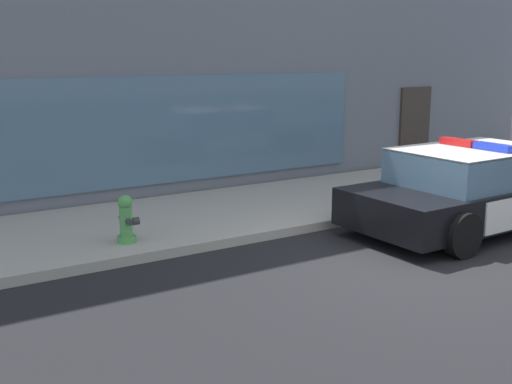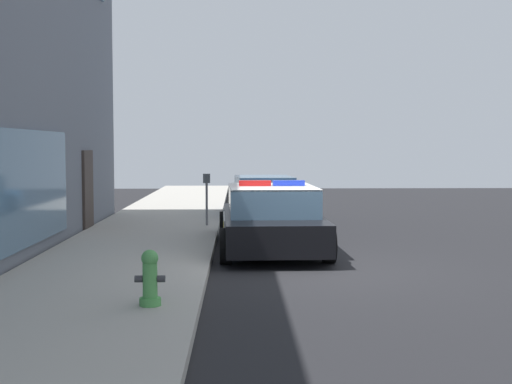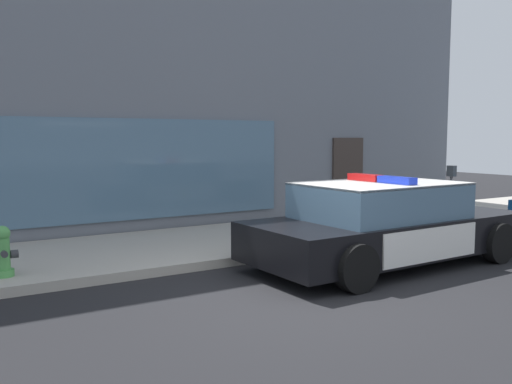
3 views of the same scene
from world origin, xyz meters
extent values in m
plane|color=black|center=(0.00, 0.00, 0.00)|extent=(48.00, 48.00, 0.00)
cube|color=#A39E93|center=(0.00, 3.52, 0.07)|extent=(48.00, 3.28, 0.15)
cube|color=slate|center=(-2.76, 5.18, 1.45)|extent=(11.76, 0.08, 2.10)
cube|color=#382D28|center=(5.47, 5.18, 1.05)|extent=(1.00, 0.08, 2.10)
cube|color=black|center=(2.43, 0.69, 0.50)|extent=(4.97, 2.08, 0.60)
cube|color=silver|center=(0.71, 0.64, 0.67)|extent=(1.43, 1.94, 0.05)
cube|color=silver|center=(2.31, 1.67, 0.50)|extent=(2.07, 0.09, 0.51)
cube|color=yellow|center=(2.31, 1.68, 0.50)|extent=(0.22, 0.02, 0.26)
cube|color=slate|center=(2.24, 0.68, 1.07)|extent=(2.61, 1.82, 0.60)
cube|color=silver|center=(2.24, 0.68, 1.36)|extent=(2.61, 1.82, 0.04)
cube|color=red|center=(2.23, 1.03, 1.44)|extent=(0.22, 0.67, 0.11)
cube|color=blue|center=(2.25, 0.33, 1.44)|extent=(0.22, 0.67, 0.11)
cylinder|color=black|center=(4.03, 1.70, 0.34)|extent=(0.69, 0.24, 0.68)
cylinder|color=black|center=(0.78, 1.61, 0.34)|extent=(0.69, 0.24, 0.68)
cylinder|color=black|center=(0.84, -0.33, 0.34)|extent=(0.69, 0.24, 0.68)
cylinder|color=#4C994C|center=(-3.22, 2.51, 0.20)|extent=(0.28, 0.28, 0.10)
cylinder|color=#4C994C|center=(-3.22, 2.51, 0.47)|extent=(0.19, 0.19, 0.45)
sphere|color=#4C994C|center=(-3.22, 2.51, 0.77)|extent=(0.22, 0.22, 0.22)
cylinder|color=#333338|center=(-3.22, 2.51, 0.84)|extent=(0.06, 0.06, 0.05)
cylinder|color=#333338|center=(-3.22, 2.37, 0.50)|extent=(0.09, 0.10, 0.09)
cylinder|color=#333338|center=(-3.22, 2.66, 0.50)|extent=(0.09, 0.10, 0.09)
cylinder|color=#333338|center=(-3.07, 2.51, 0.46)|extent=(0.10, 0.12, 0.12)
camera|label=1|loc=(-6.34, -6.17, 2.92)|focal=43.99mm
camera|label=2|loc=(-12.05, 1.38, 2.20)|focal=48.58mm
camera|label=3|loc=(-4.20, -5.86, 2.11)|focal=38.64mm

